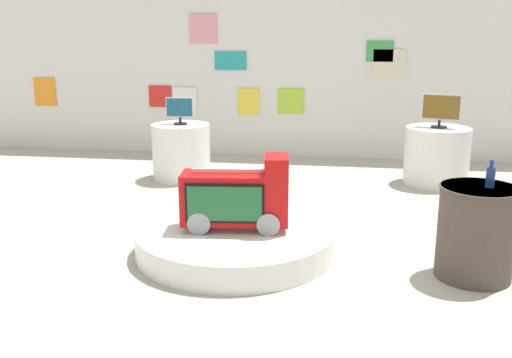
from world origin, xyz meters
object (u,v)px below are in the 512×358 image
(display_pedestal_left_rear, at_px, (181,152))
(display_pedestal_center_rear, at_px, (437,156))
(novelty_firetruck_tv, at_px, (237,200))
(tv_on_center_rear, at_px, (440,109))
(main_display_pedestal, at_px, (235,241))
(bottle_on_side_table, at_px, (491,176))
(tv_on_left_rear, at_px, (180,109))
(side_table_round, at_px, (476,232))

(display_pedestal_left_rear, height_order, display_pedestal_center_rear, same)
(novelty_firetruck_tv, height_order, tv_on_center_rear, tv_on_center_rear)
(main_display_pedestal, relative_size, bottle_on_side_table, 8.15)
(display_pedestal_center_rear, bearing_deg, tv_on_left_rear, -176.14)
(main_display_pedestal, bearing_deg, side_table_round, -6.58)
(tv_on_left_rear, bearing_deg, novelty_firetruck_tv, -64.66)
(side_table_round, xyz_separation_m, bottle_on_side_table, (0.07, -0.01, 0.49))
(main_display_pedestal, xyz_separation_m, tv_on_left_rear, (-1.28, 2.75, 0.87))
(novelty_firetruck_tv, height_order, bottle_on_side_table, bottle_on_side_table)
(display_pedestal_center_rear, relative_size, bottle_on_side_table, 3.79)
(display_pedestal_center_rear, relative_size, side_table_round, 1.09)
(display_pedestal_left_rear, relative_size, side_table_round, 1.01)
(bottle_on_side_table, bearing_deg, display_pedestal_left_rear, 139.29)
(display_pedestal_left_rear, xyz_separation_m, side_table_round, (3.42, -3.00, 0.02))
(novelty_firetruck_tv, height_order, display_pedestal_left_rear, novelty_firetruck_tv)
(side_table_round, height_order, bottle_on_side_table, bottle_on_side_table)
(bottle_on_side_table, bearing_deg, display_pedestal_center_rear, 88.71)
(bottle_on_side_table, bearing_deg, main_display_pedestal, 173.49)
(tv_on_center_rear, relative_size, side_table_round, 0.63)
(display_pedestal_left_rear, bearing_deg, tv_on_left_rear, -93.02)
(tv_on_center_rear, bearing_deg, side_table_round, -92.56)
(tv_on_left_rear, bearing_deg, main_display_pedestal, -64.97)
(main_display_pedestal, height_order, side_table_round, side_table_round)
(display_pedestal_center_rear, distance_m, tv_on_center_rear, 0.64)
(main_display_pedestal, relative_size, tv_on_center_rear, 3.72)
(main_display_pedestal, xyz_separation_m, side_table_round, (2.14, -0.25, 0.29))
(tv_on_left_rear, bearing_deg, display_pedestal_center_rear, 3.86)
(novelty_firetruck_tv, xyz_separation_m, display_pedestal_left_rear, (-1.30, 2.76, -0.14))
(tv_on_left_rear, distance_m, bottle_on_side_table, 4.60)
(novelty_firetruck_tv, bearing_deg, side_table_round, -6.52)
(main_display_pedestal, xyz_separation_m, display_pedestal_center_rear, (2.28, 2.99, 0.27))
(tv_on_left_rear, bearing_deg, display_pedestal_left_rear, 86.98)
(main_display_pedestal, xyz_separation_m, display_pedestal_left_rear, (-1.28, 2.75, 0.27))
(main_display_pedestal, distance_m, novelty_firetruck_tv, 0.41)
(display_pedestal_center_rear, height_order, side_table_round, side_table_round)
(display_pedestal_left_rear, height_order, side_table_round, side_table_round)
(display_pedestal_left_rear, xyz_separation_m, display_pedestal_center_rear, (3.56, 0.24, 0.00))
(side_table_round, distance_m, bottle_on_side_table, 0.50)
(tv_on_left_rear, relative_size, tv_on_center_rear, 0.77)
(main_display_pedestal, relative_size, display_pedestal_left_rear, 2.31)
(display_pedestal_center_rear, bearing_deg, bottle_on_side_table, -91.29)
(tv_on_left_rear, xyz_separation_m, side_table_round, (3.42, -2.99, -0.58))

